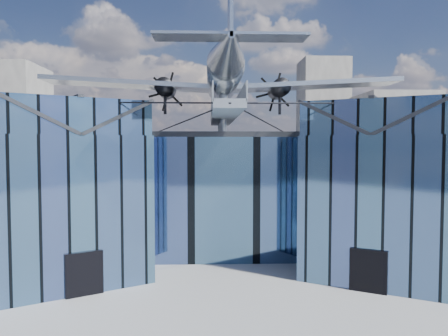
{
  "coord_description": "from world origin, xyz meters",
  "views": [
    {
      "loc": [
        -1.13,
        -30.11,
        8.88
      ],
      "look_at": [
        0.0,
        2.0,
        7.2
      ],
      "focal_mm": 35.0,
      "sensor_mm": 36.0,
      "label": 1
    }
  ],
  "objects": [
    {
      "name": "bg_towers",
      "position": [
        1.45,
        50.49,
        10.01
      ],
      "size": [
        77.0,
        24.5,
        26.0
      ],
      "color": "gray",
      "rests_on": "ground"
    },
    {
      "name": "museum",
      "position": [
        0.0,
        5.82,
        5.54
      ],
      "size": [
        32.88,
        24.5,
        17.6
      ],
      "color": "#46648F",
      "rests_on": "ground"
    },
    {
      "name": "ground_plane",
      "position": [
        0.0,
        0.0,
        0.0
      ],
      "size": [
        120.0,
        120.0,
        0.0
      ],
      "primitive_type": "plane",
      "color": "gray"
    }
  ]
}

